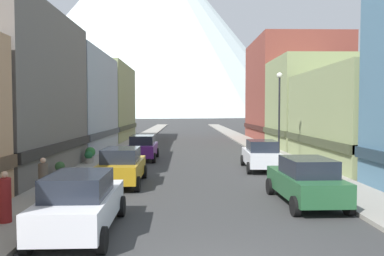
# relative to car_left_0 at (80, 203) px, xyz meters

# --- Properties ---
(sidewalk_left) EXTENTS (2.50, 100.00, 0.15)m
(sidewalk_left) POSITION_rel_car_left_0_xyz_m (-2.45, 31.72, -0.82)
(sidewalk_left) COLOR gray
(sidewalk_left) RESTS_ON ground
(sidewalk_right) EXTENTS (2.50, 100.00, 0.15)m
(sidewalk_right) POSITION_rel_car_left_0_xyz_m (10.05, 31.72, -0.82)
(sidewalk_right) COLOR gray
(sidewalk_right) RESTS_ON ground
(storefront_left_2) EXTENTS (9.24, 11.66, 8.42)m
(storefront_left_2) POSITION_rel_car_left_0_xyz_m (-8.17, 21.24, 3.16)
(storefront_left_2) COLOR #99A5B2
(storefront_left_2) RESTS_ON ground
(storefront_left_3) EXTENTS (8.74, 12.93, 8.88)m
(storefront_left_3) POSITION_rel_car_left_0_xyz_m (-7.92, 33.89, 3.39)
(storefront_left_3) COLOR #8C9966
(storefront_left_3) RESTS_ON ground
(storefront_right_1) EXTENTS (8.86, 11.52, 6.18)m
(storefront_right_1) POSITION_rel_car_left_0_xyz_m (15.58, 13.29, 2.07)
(storefront_right_1) COLOR #8C9966
(storefront_right_1) RESTS_ON ground
(storefront_right_2) EXTENTS (6.77, 8.28, 8.33)m
(storefront_right_2) POSITION_rel_car_left_0_xyz_m (14.53, 23.73, 3.12)
(storefront_right_2) COLOR #8C9966
(storefront_right_2) RESTS_ON ground
(storefront_right_3) EXTENTS (9.94, 12.48, 11.91)m
(storefront_right_3) POSITION_rel_car_left_0_xyz_m (16.12, 34.16, 4.87)
(storefront_right_3) COLOR brown
(storefront_right_3) RESTS_ON ground
(car_left_0) EXTENTS (2.15, 4.44, 1.78)m
(car_left_0) POSITION_rel_car_left_0_xyz_m (0.00, 0.00, 0.00)
(car_left_0) COLOR silver
(car_left_0) RESTS_ON ground
(car_left_1) EXTENTS (2.10, 4.42, 1.78)m
(car_left_1) POSITION_rel_car_left_0_xyz_m (-0.00, 7.11, 0.00)
(car_left_1) COLOR #B28419
(car_left_1) RESTS_ON ground
(car_left_2) EXTENTS (2.09, 4.41, 1.78)m
(car_left_2) POSITION_rel_car_left_0_xyz_m (-0.00, 16.12, 0.00)
(car_left_2) COLOR #591E72
(car_left_2) RESTS_ON ground
(car_right_0) EXTENTS (2.18, 4.45, 1.78)m
(car_right_0) POSITION_rel_car_left_0_xyz_m (7.60, 3.25, 0.00)
(car_right_0) COLOR #265933
(car_right_0) RESTS_ON ground
(car_right_1) EXTENTS (2.24, 4.48, 1.78)m
(car_right_1) POSITION_rel_car_left_0_xyz_m (7.60, 11.51, 0.00)
(car_right_1) COLOR silver
(car_right_1) RESTS_ON ground
(potted_plant_0) EXTENTS (0.48, 0.48, 0.87)m
(potted_plant_0) POSITION_rel_car_left_0_xyz_m (-3.20, 7.90, -0.28)
(potted_plant_0) COLOR #4C4C51
(potted_plant_0) RESTS_ON sidewalk_left
(potted_plant_1) EXTENTS (0.66, 0.66, 1.00)m
(potted_plant_1) POSITION_rel_car_left_0_xyz_m (-3.20, 13.92, -0.16)
(potted_plant_1) COLOR gray
(potted_plant_1) RESTS_ON sidewalk_left
(potted_plant_2) EXTENTS (0.52, 0.52, 0.79)m
(potted_plant_2) POSITION_rel_car_left_0_xyz_m (-3.20, 13.46, -0.36)
(potted_plant_2) COLOR gray
(potted_plant_2) RESTS_ON sidewalk_left
(pedestrian_0) EXTENTS (0.36, 0.36, 1.59)m
(pedestrian_0) POSITION_rel_car_left_0_xyz_m (-2.45, 3.72, -0.02)
(pedestrian_0) COLOR brown
(pedestrian_0) RESTS_ON sidewalk_left
(pedestrian_1) EXTENTS (0.36, 0.36, 1.57)m
(pedestrian_1) POSITION_rel_car_left_0_xyz_m (-2.45, 0.63, -0.03)
(pedestrian_1) COLOR maroon
(pedestrian_1) RESTS_ON sidewalk_left
(streetlamp_right) EXTENTS (0.36, 0.36, 5.86)m
(streetlamp_right) POSITION_rel_car_left_0_xyz_m (9.15, 13.47, 3.09)
(streetlamp_right) COLOR black
(streetlamp_right) RESTS_ON sidewalk_right
(mountain_backdrop) EXTENTS (212.03, 212.03, 132.29)m
(mountain_backdrop) POSITION_rel_car_left_0_xyz_m (-23.74, 256.72, 65.25)
(mountain_backdrop) COLOR silver
(mountain_backdrop) RESTS_ON ground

